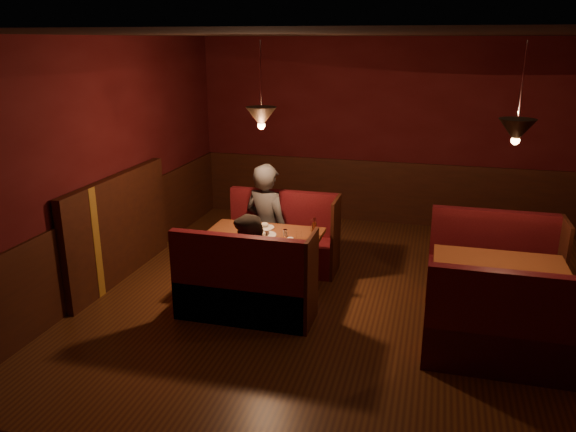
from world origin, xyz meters
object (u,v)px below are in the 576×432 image
(main_table, at_px, (264,247))
(second_table, at_px, (498,281))
(main_bench_far, at_px, (283,244))
(diner_b, at_px, (250,250))
(second_bench_far, at_px, (493,272))
(second_bench_near, at_px, (506,338))
(main_bench_near, at_px, (245,292))
(diner_a, at_px, (267,204))

(main_table, relative_size, second_table, 1.03)
(main_bench_far, relative_size, diner_b, 1.02)
(second_table, relative_size, diner_b, 0.89)
(second_bench_far, bearing_deg, second_table, -92.20)
(second_bench_near, bearing_deg, second_table, 92.20)
(main_bench_near, height_order, diner_a, diner_a)
(second_bench_far, xyz_separation_m, diner_a, (-2.74, 0.15, 0.55))
(main_table, height_order, main_bench_far, main_bench_far)
(main_table, bearing_deg, main_bench_far, 88.99)
(diner_a, height_order, diner_b, diner_a)
(main_bench_near, height_order, second_bench_near, second_bench_near)
(second_table, distance_m, second_bench_far, 0.80)
(main_bench_near, relative_size, diner_a, 0.84)
(second_bench_near, height_order, diner_b, diner_b)
(diner_b, bearing_deg, second_bench_near, 11.90)
(main_bench_near, relative_size, second_table, 1.14)
(main_table, bearing_deg, diner_a, 104.59)
(second_bench_near, xyz_separation_m, diner_b, (-2.56, 0.51, 0.40))
(main_bench_far, relative_size, second_bench_far, 1.03)
(main_table, distance_m, main_bench_far, 0.79)
(second_table, xyz_separation_m, diner_a, (-2.71, 0.92, 0.34))
(main_bench_near, bearing_deg, diner_b, 89.00)
(second_table, xyz_separation_m, second_bench_far, (0.03, 0.77, -0.21))
(main_bench_far, bearing_deg, main_bench_near, -90.00)
(diner_b, bearing_deg, main_bench_near, -67.77)
(second_table, bearing_deg, second_bench_far, 87.80)
(main_bench_far, distance_m, second_bench_far, 2.58)
(main_bench_far, distance_m, diner_a, 0.60)
(second_bench_far, height_order, second_bench_near, same)
(main_bench_near, bearing_deg, diner_a, 97.27)
(main_table, bearing_deg, second_bench_far, 10.40)
(second_bench_near, xyz_separation_m, diner_a, (-2.74, 1.69, 0.55))
(main_bench_near, distance_m, second_bench_near, 2.58)
(main_bench_far, bearing_deg, diner_b, -89.84)
(diner_b, bearing_deg, main_table, 114.99)
(main_table, height_order, second_bench_near, second_bench_near)
(second_table, height_order, second_bench_near, second_bench_near)
(main_bench_far, height_order, diner_b, diner_b)
(second_bench_near, bearing_deg, diner_a, 148.39)
(main_table, height_order, diner_b, diner_b)
(diner_a, bearing_deg, second_bench_far, -162.28)
(main_bench_far, bearing_deg, main_table, -91.01)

